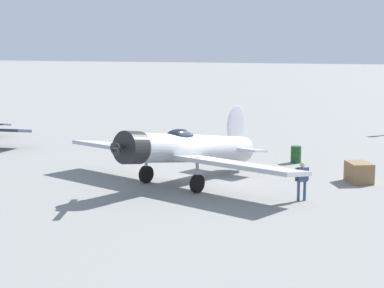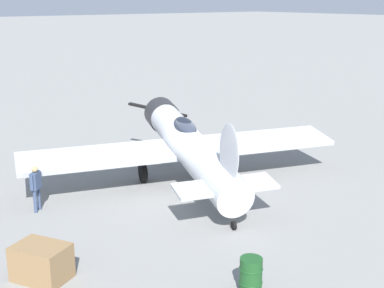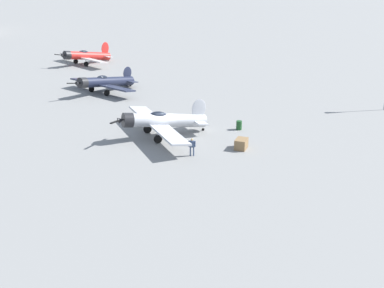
{
  "view_description": "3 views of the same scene",
  "coord_description": "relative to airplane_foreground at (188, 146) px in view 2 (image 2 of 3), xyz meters",
  "views": [
    {
      "loc": [
        -10.82,
        26.31,
        6.26
      ],
      "look_at": [
        0.0,
        0.0,
        1.8
      ],
      "focal_mm": 58.48,
      "sensor_mm": 36.0,
      "label": 1
    },
    {
      "loc": [
        -11.72,
        -15.1,
        7.06
      ],
      "look_at": [
        0.0,
        0.0,
        1.8
      ],
      "focal_mm": 49.71,
      "sensor_mm": 36.0,
      "label": 2
    },
    {
      "loc": [
        -34.76,
        27.47,
        15.9
      ],
      "look_at": [
        -5.49,
        1.57,
        1.1
      ],
      "focal_mm": 45.0,
      "sensor_mm": 36.0,
      "label": 3
    }
  ],
  "objects": [
    {
      "name": "ground_plane",
      "position": [
        -0.15,
        -0.47,
        -1.61
      ],
      "size": [
        400.0,
        400.0,
        0.0
      ],
      "primitive_type": "plane",
      "color": "gray"
    },
    {
      "name": "airplane_foreground",
      "position": [
        0.0,
        0.0,
        0.0
      ],
      "size": [
        12.57,
        9.93,
        3.44
      ],
      "rotation": [
        0.0,
        0.0,
        7.54
      ],
      "color": "#B7BABF",
      "rests_on": "ground_plane"
    },
    {
      "name": "ground_crew_mechanic",
      "position": [
        -5.64,
        1.1,
        -0.63
      ],
      "size": [
        0.49,
        0.46,
        1.62
      ],
      "rotation": [
        0.0,
        0.0,
        5.45
      ],
      "color": "#384766",
      "rests_on": "ground_plane"
    },
    {
      "name": "equipment_crate",
      "position": [
        -7.34,
        -3.38,
        -1.14
      ],
      "size": [
        1.52,
        1.68,
        0.94
      ],
      "rotation": [
        0.0,
        0.0,
        3.63
      ],
      "color": "olive",
      "rests_on": "ground_plane"
    },
    {
      "name": "fuel_drum",
      "position": [
        -3.5,
        -7.16,
        -1.15
      ],
      "size": [
        0.6,
        0.6,
        0.91
      ],
      "color": "#19471E",
      "rests_on": "ground_plane"
    }
  ]
}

